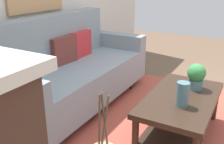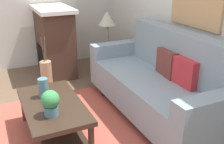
{
  "view_description": "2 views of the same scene",
  "coord_description": "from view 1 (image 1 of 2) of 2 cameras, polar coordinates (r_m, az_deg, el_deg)",
  "views": [
    {
      "loc": [
        -2.42,
        -0.28,
        1.48
      ],
      "look_at": [
        -0.31,
        0.9,
        0.59
      ],
      "focal_mm": 41.29,
      "sensor_mm": 36.0,
      "label": 1
    },
    {
      "loc": [
        2.42,
        -0.3,
        1.8
      ],
      "look_at": [
        -0.29,
        0.97,
        0.62
      ],
      "focal_mm": 43.57,
      "sensor_mm": 36.0,
      "label": 2
    }
  ],
  "objects": [
    {
      "name": "couch",
      "position": [
        3.09,
        -8.68,
        0.06
      ],
      "size": [
        2.17,
        0.84,
        1.08
      ],
      "color": "gray",
      "rests_on": "ground_plane"
    },
    {
      "name": "throw_pillow_crimson",
      "position": [
        3.35,
        -7.11,
        6.17
      ],
      "size": [
        0.36,
        0.12,
        0.32
      ],
      "primitive_type": "cube",
      "rotation": [
        0.0,
        0.0,
        0.01
      ],
      "color": "red",
      "rests_on": "couch"
    },
    {
      "name": "potted_plant_tabletop",
      "position": [
        2.67,
        18.15,
        -0.77
      ],
      "size": [
        0.18,
        0.18,
        0.26
      ],
      "color": "slate",
      "rests_on": "coffee_table"
    },
    {
      "name": "throw_pillow_maroon",
      "position": [
        3.09,
        -10.78,
        4.8
      ],
      "size": [
        0.37,
        0.16,
        0.32
      ],
      "primitive_type": "cube",
      "rotation": [
        0.0,
        0.0,
        -0.11
      ],
      "color": "brown",
      "rests_on": "couch"
    },
    {
      "name": "tabletop_vase",
      "position": [
        2.29,
        15.34,
        -4.78
      ],
      "size": [
        0.11,
        0.11,
        0.22
      ],
      "primitive_type": "cylinder",
      "color": "slate",
      "rests_on": "coffee_table"
    },
    {
      "name": "ground_plane",
      "position": [
        2.85,
        19.67,
        -12.49
      ],
      "size": [
        9.33,
        9.33,
        0.0
      ],
      "primitive_type": "plane",
      "color": "brown"
    },
    {
      "name": "area_rug",
      "position": [
        2.94,
        9.96,
        -10.32
      ],
      "size": [
        2.49,
        2.08,
        0.01
      ],
      "primitive_type": "cube",
      "color": "#B24C3D",
      "rests_on": "ground_plane"
    },
    {
      "name": "floor_vase_branch_b",
      "position": [
        1.51,
        -2.8,
        -11.29
      ],
      "size": [
        0.03,
        0.01,
        0.36
      ],
      "primitive_type": "cylinder",
      "rotation": [
        0.0,
        0.05,
        0.0
      ],
      "color": "brown",
      "rests_on": "floor_vase"
    },
    {
      "name": "coffee_table",
      "position": [
        2.57,
        14.97,
        -7.58
      ],
      "size": [
        1.1,
        0.6,
        0.43
      ],
      "color": "#332319",
      "rests_on": "ground_plane"
    },
    {
      "name": "floor_vase_branch_a",
      "position": [
        1.52,
        -1.63,
        -10.95
      ],
      "size": [
        0.02,
        0.05,
        0.36
      ],
      "primitive_type": "cylinder",
      "rotation": [
        -0.12,
        0.01,
        0.0
      ],
      "color": "brown",
      "rests_on": "floor_vase"
    },
    {
      "name": "floor_vase_branch_c",
      "position": [
        1.49,
        -1.64,
        -11.64
      ],
      "size": [
        0.05,
        0.04,
        0.36
      ],
      "primitive_type": "cylinder",
      "rotation": [
        0.09,
        0.11,
        0.0
      ],
      "color": "brown",
      "rests_on": "floor_vase"
    }
  ]
}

